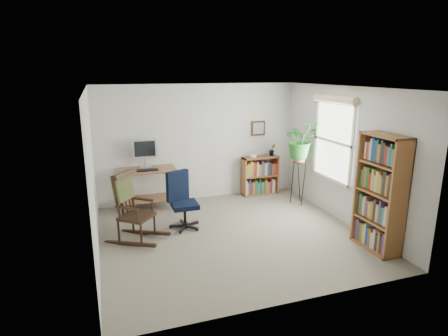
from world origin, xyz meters
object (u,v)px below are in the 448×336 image
object	(u,v)px
desk	(148,189)
low_bookshelf	(260,176)
office_chair	(185,201)
rocking_chair	(136,207)
tall_bookshelf	(380,193)

from	to	relation	value
desk	low_bookshelf	bearing A→B (deg)	2.80
desk	office_chair	xyz separation A→B (m)	(0.47, -1.18, 0.10)
desk	rocking_chair	xyz separation A→B (m)	(-0.36, -1.41, 0.17)
low_bookshelf	desk	bearing A→B (deg)	-177.20
rocking_chair	low_bookshelf	size ratio (longest dim) A/B	1.35
desk	tall_bookshelf	xyz separation A→B (m)	(3.06, -2.86, 0.48)
office_chair	low_bookshelf	world-z (taller)	office_chair
rocking_chair	office_chair	bearing A→B (deg)	-34.53
office_chair	low_bookshelf	xyz separation A→B (m)	(1.98, 1.30, -0.08)
office_chair	rocking_chair	world-z (taller)	rocking_chair
office_chair	rocking_chair	xyz separation A→B (m)	(-0.83, -0.24, 0.07)
low_bookshelf	tall_bookshelf	size ratio (longest dim) A/B	0.48
rocking_chair	low_bookshelf	distance (m)	3.21
rocking_chair	low_bookshelf	xyz separation A→B (m)	(2.81, 1.53, -0.15)
desk	office_chair	world-z (taller)	office_chair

